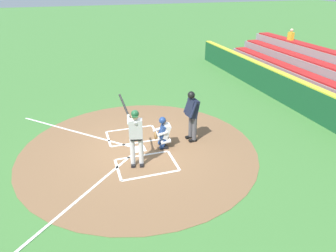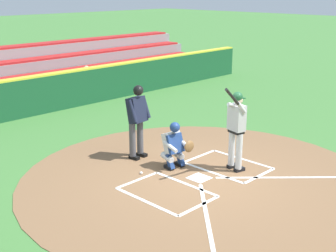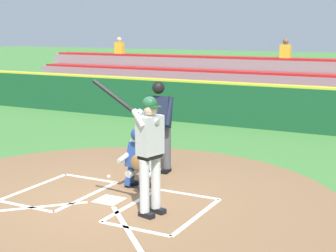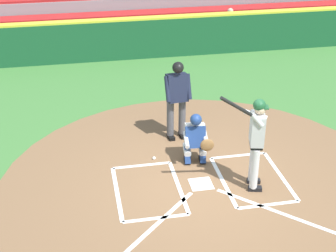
% 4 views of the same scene
% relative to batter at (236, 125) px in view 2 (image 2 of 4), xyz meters
% --- Properties ---
extents(ground_plane, '(120.00, 120.00, 0.00)m').
position_rel_batter_xyz_m(ground_plane, '(0.94, -0.27, -1.10)').
color(ground_plane, '#427A38').
extents(dirt_circle, '(8.00, 8.00, 0.01)m').
position_rel_batter_xyz_m(dirt_circle, '(0.94, -0.27, -1.09)').
color(dirt_circle, brown).
rests_on(dirt_circle, ground).
extents(home_plate_and_chalk, '(7.93, 4.91, 0.01)m').
position_rel_batter_xyz_m(home_plate_and_chalk, '(0.94, 0.61, -1.08)').
color(home_plate_and_chalk, white).
rests_on(home_plate_and_chalk, dirt_circle).
extents(batter, '(1.05, 0.54, 2.13)m').
position_rel_batter_xyz_m(batter, '(0.00, 0.00, 0.00)').
color(batter, silver).
rests_on(batter, ground).
extents(catcher, '(0.59, 0.65, 1.13)m').
position_rel_batter_xyz_m(catcher, '(0.86, -1.12, -0.51)').
color(catcher, black).
rests_on(catcher, ground).
extents(plate_umpire, '(0.60, 0.45, 1.86)m').
position_rel_batter_xyz_m(plate_umpire, '(1.03, -2.23, -0.02)').
color(plate_umpire, '#4C4C51').
rests_on(plate_umpire, ground).
extents(baseball, '(0.07, 0.07, 0.07)m').
position_rel_batter_xyz_m(baseball, '(1.70, -1.38, -1.06)').
color(baseball, white).
rests_on(baseball, ground).
extents(backstop_wall, '(22.00, 0.36, 1.31)m').
position_rel_batter_xyz_m(backstop_wall, '(0.94, -7.77, -0.45)').
color(backstop_wall, '#19512D').
rests_on(backstop_wall, ground).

